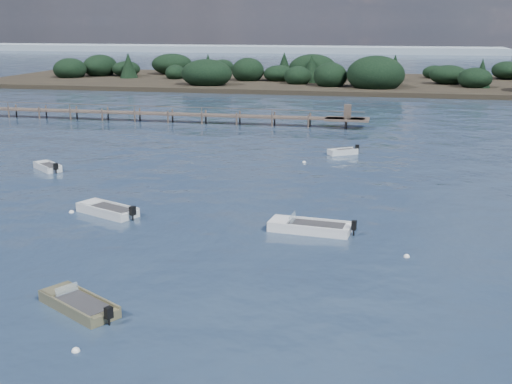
% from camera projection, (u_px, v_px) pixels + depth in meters
% --- Properties ---
extents(ground, '(400.00, 400.00, 0.00)m').
position_uv_depth(ground, '(323.00, 113.00, 86.22)').
color(ground, '#18263A').
rests_on(ground, ground).
extents(tender_far_grey_b, '(2.89, 2.40, 1.04)m').
position_uv_depth(tender_far_grey_b, '(343.00, 153.00, 59.32)').
color(tender_far_grey_b, silver).
rests_on(tender_far_grey_b, ground).
extents(dinghy_mid_grey, '(4.58, 3.20, 1.16)m').
position_uv_depth(dinghy_mid_grey, '(107.00, 212.00, 40.94)').
color(dinghy_mid_grey, silver).
rests_on(dinghy_mid_grey, ground).
extents(tender_far_grey, '(3.16, 2.87, 1.10)m').
position_uv_depth(tender_far_grey, '(48.00, 168.00, 53.11)').
color(tender_far_grey, silver).
rests_on(tender_far_grey, ground).
extents(dinghy_near_olive, '(4.25, 3.36, 1.06)m').
position_uv_depth(dinghy_near_olive, '(79.00, 306.00, 27.42)').
color(dinghy_near_olive, '#6A6546').
rests_on(dinghy_near_olive, ground).
extents(dinghy_mid_white_a, '(5.18, 2.27, 1.19)m').
position_uv_depth(dinghy_mid_white_a, '(309.00, 229.00, 37.60)').
color(dinghy_mid_white_a, silver).
rests_on(dinghy_mid_white_a, ground).
extents(buoy_a, '(0.32, 0.32, 0.32)m').
position_uv_depth(buoy_a, '(76.00, 351.00, 23.94)').
color(buoy_a, white).
rests_on(buoy_a, ground).
extents(buoy_b, '(0.32, 0.32, 0.32)m').
position_uv_depth(buoy_b, '(407.00, 257.00, 33.51)').
color(buoy_b, white).
rests_on(buoy_b, ground).
extents(buoy_c, '(0.32, 0.32, 0.32)m').
position_uv_depth(buoy_c, '(71.00, 213.00, 41.31)').
color(buoy_c, white).
rests_on(buoy_c, ground).
extents(buoy_e, '(0.32, 0.32, 0.32)m').
position_uv_depth(buoy_e, '(304.00, 163.00, 55.93)').
color(buoy_e, white).
rests_on(buoy_e, ground).
extents(jetty, '(64.50, 3.20, 3.40)m').
position_uv_depth(jetty, '(137.00, 113.00, 78.93)').
color(jetty, '#4E4139').
rests_on(jetty, ground).
extents(far_headland, '(190.00, 40.00, 5.80)m').
position_uv_depth(far_headland, '(481.00, 77.00, 118.57)').
color(far_headland, black).
rests_on(far_headland, ground).
extents(distant_haze, '(280.00, 20.00, 2.40)m').
position_uv_depth(distant_haze, '(150.00, 51.00, 264.84)').
color(distant_haze, gray).
rests_on(distant_haze, ground).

